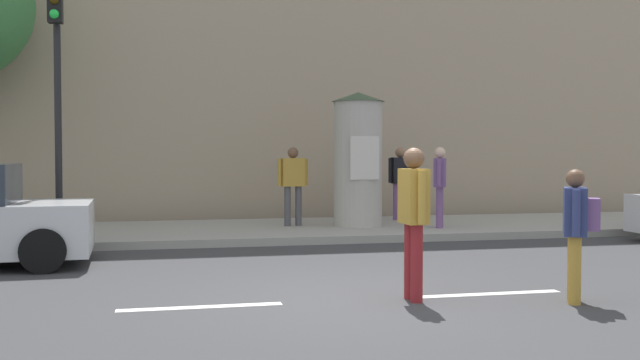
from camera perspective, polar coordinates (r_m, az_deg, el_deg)
The scene contains 11 objects.
ground_plane at distance 8.31m, azimuth 2.54°, elevation -9.58°, with size 80.00×80.00×0.00m, color #38383A.
sidewalk_curb at distance 15.09m, azimuth -4.39°, elevation -4.05°, with size 36.00×4.00×0.15m, color #9E9B93.
lane_markings at distance 8.31m, azimuth 2.54°, elevation -9.55°, with size 25.80×0.16×0.01m.
building_backdrop at distance 20.30m, azimuth -6.47°, elevation 12.39°, with size 36.00×5.00×10.66m, color tan.
traffic_light at distance 13.31m, azimuth -20.29°, elevation 8.44°, with size 0.24×0.45×4.53m.
poster_column at distance 15.25m, azimuth 3.05°, elevation 1.74°, with size 1.13×1.13×2.85m.
pedestrian_in_light_jacket at distance 8.55m, azimuth 19.83°, elevation -3.31°, with size 0.51×0.55×1.51m.
pedestrian_with_bag at distance 8.22m, azimuth 7.48°, elevation -2.45°, with size 0.24×0.60×1.75m.
pedestrian_in_red_top at distance 15.24m, azimuth -2.17°, elevation 0.05°, with size 0.66×0.28×1.68m.
pedestrian_near_pole at distance 16.71m, azimuth 6.41°, elevation 0.19°, with size 0.58×0.27×1.69m.
pedestrian_in_dark_shirt at distance 15.08m, azimuth 9.54°, elevation -0.01°, with size 0.41×0.58×1.68m.
Camera 1 is at (-2.11, -7.86, 1.67)m, focal length 40.09 mm.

